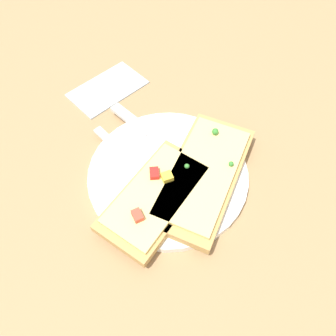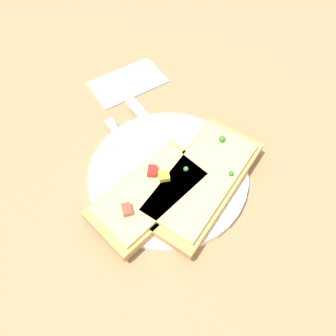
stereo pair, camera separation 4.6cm
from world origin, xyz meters
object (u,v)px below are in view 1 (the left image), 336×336
at_px(fork, 146,176).
at_px(knife, 154,137).
at_px(pizza_slice_corner, 156,196).
at_px(pizza_slice_main, 203,174).
at_px(plate, 168,174).
at_px(napkin, 108,88).

bearing_deg(fork, knife, 130.00).
bearing_deg(knife, pizza_slice_corner, -42.28).
xyz_separation_m(fork, pizza_slice_corner, (-0.01, -0.04, 0.01)).
distance_m(knife, pizza_slice_main, 0.10).
bearing_deg(fork, plate, 62.57).
relative_size(fork, napkin, 1.65).
bearing_deg(napkin, pizza_slice_corner, -111.71).
height_order(fork, pizza_slice_corner, pizza_slice_corner).
bearing_deg(fork, napkin, 158.86).
bearing_deg(plate, napkin, 76.82).
relative_size(plate, pizza_slice_main, 1.03).
bearing_deg(fork, pizza_slice_main, 45.80).
distance_m(knife, pizza_slice_corner, 0.11).
relative_size(knife, napkin, 1.72).
xyz_separation_m(fork, pizza_slice_main, (0.06, -0.06, 0.01)).
relative_size(plate, knife, 1.04).
height_order(plate, pizza_slice_main, pizza_slice_main).
xyz_separation_m(knife, napkin, (0.02, 0.15, -0.01)).
bearing_deg(fork, pizza_slice_corner, -20.85).
bearing_deg(plate, knife, 66.13).
bearing_deg(plate, pizza_slice_main, -55.34).
height_order(knife, pizza_slice_main, pizza_slice_main).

